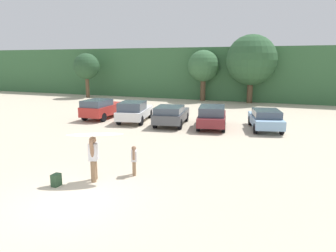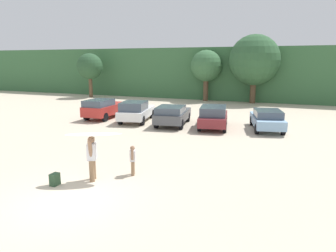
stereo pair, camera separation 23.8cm
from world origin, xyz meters
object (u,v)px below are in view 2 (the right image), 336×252
at_px(parked_car_sky_blue, 267,119).
at_px(person_child, 133,159).
at_px(parked_car_dark_gray, 172,114).
at_px(surfboard_white, 93,134).
at_px(parked_car_white, 136,111).
at_px(parked_car_red, 104,108).
at_px(backpack_dropped, 55,179).
at_px(parked_car_maroon, 213,116).
at_px(person_adult, 92,156).

xyz_separation_m(parked_car_sky_blue, person_child, (-4.13, -10.73, -0.06)).
relative_size(parked_car_dark_gray, surfboard_white, 2.12).
bearing_deg(parked_car_sky_blue, person_child, 145.04).
bearing_deg(parked_car_white, parked_car_sky_blue, -98.37).
distance_m(parked_car_dark_gray, parked_car_sky_blue, 6.36).
distance_m(parked_car_white, parked_car_dark_gray, 3.01).
relative_size(person_child, surfboard_white, 0.56).
bearing_deg(parked_car_red, parked_car_dark_gray, -97.86).
distance_m(parked_car_dark_gray, backpack_dropped, 11.93).
relative_size(parked_car_dark_gray, parked_car_sky_blue, 1.02).
distance_m(parked_car_red, backpack_dropped, 13.87).
bearing_deg(parked_car_white, parked_car_dark_gray, -106.90).
height_order(parked_car_white, parked_car_sky_blue, parked_car_white).
bearing_deg(parked_car_sky_blue, backpack_dropped, 140.06).
bearing_deg(backpack_dropped, parked_car_dark_gray, 90.28).
bearing_deg(surfboard_white, parked_car_dark_gray, -110.78).
bearing_deg(parked_car_maroon, person_adult, 159.60).
bearing_deg(person_adult, surfboard_white, 156.81).
bearing_deg(parked_car_maroon, surfboard_white, 160.17).
bearing_deg(backpack_dropped, parked_car_maroon, 76.85).
relative_size(parked_car_white, backpack_dropped, 10.63).
xyz_separation_m(person_adult, person_child, (1.13, 1.09, -0.29)).
bearing_deg(parked_car_sky_blue, person_adult, 142.11).
relative_size(parked_car_sky_blue, person_adult, 2.60).
relative_size(parked_car_white, parked_car_sky_blue, 1.07).
relative_size(parked_car_white, person_child, 4.03).
relative_size(parked_car_maroon, person_child, 3.68).
xyz_separation_m(parked_car_red, parked_car_white, (3.01, -0.29, -0.02)).
bearing_deg(person_child, surfboard_white, 22.65).
bearing_deg(parked_car_sky_blue, parked_car_dark_gray, 83.92).
distance_m(parked_car_white, backpack_dropped, 12.56).
distance_m(surfboard_white, backpack_dropped, 2.14).
bearing_deg(parked_car_red, backpack_dropped, -156.77).
height_order(parked_car_white, person_child, parked_car_white).
relative_size(parked_car_red, person_child, 3.62).
bearing_deg(parked_car_maroon, parked_car_sky_blue, -89.58).
relative_size(person_child, backpack_dropped, 2.64).
distance_m(parked_car_red, parked_car_sky_blue, 12.31).
bearing_deg(backpack_dropped, parked_car_red, 115.98).
distance_m(parked_car_dark_gray, person_child, 10.10).
xyz_separation_m(parked_car_white, person_adult, (4.04, -11.21, 0.16)).
relative_size(parked_car_red, parked_car_maroon, 0.98).
bearing_deg(parked_car_dark_gray, person_adult, 176.12).
bearing_deg(parked_car_red, parked_car_white, -98.24).
bearing_deg(surfboard_white, parked_car_red, -84.85).
distance_m(person_child, surfboard_white, 1.87).
xyz_separation_m(person_adult, backpack_dropped, (-0.98, -0.96, -0.74)).
distance_m(parked_car_dark_gray, surfboard_white, 11.07).
bearing_deg(person_adult, parked_car_white, -94.57).
height_order(surfboard_white, backpack_dropped, surfboard_white).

